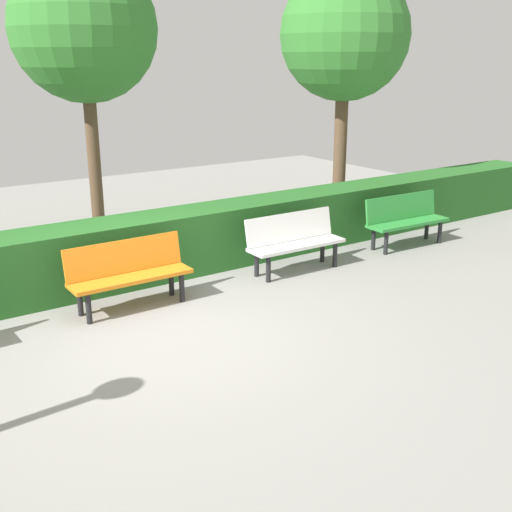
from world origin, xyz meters
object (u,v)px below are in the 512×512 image
(bench_white, at_px, (294,239))
(tree_near, at_px, (345,36))
(bench_orange, at_px, (129,271))
(bench_green, at_px, (405,218))
(tree_mid, at_px, (84,29))

(bench_white, height_order, tree_near, tree_near)
(bench_orange, bearing_deg, bench_white, 179.28)
(bench_green, bearing_deg, tree_near, -99.31)
(bench_orange, xyz_separation_m, tree_near, (-5.46, -2.14, 2.97))
(bench_green, height_order, bench_orange, same)
(tree_near, height_order, tree_mid, tree_near)
(bench_white, xyz_separation_m, tree_mid, (1.84, -3.11, 3.01))
(bench_white, bearing_deg, bench_orange, 0.09)
(bench_green, height_order, tree_mid, tree_mid)
(bench_white, height_order, tree_mid, tree_mid)
(tree_mid, bearing_deg, bench_green, 143.25)
(bench_green, relative_size, tree_mid, 0.34)
(bench_orange, distance_m, tree_near, 6.58)
(bench_green, xyz_separation_m, tree_near, (-0.47, -2.21, 2.98))
(bench_white, relative_size, tree_mid, 0.33)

